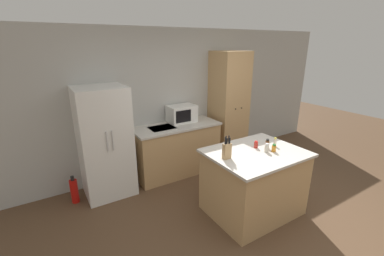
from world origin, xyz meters
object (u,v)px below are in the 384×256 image
(spice_bottle_short_red, at_px, (256,145))
(fire_extinguisher, at_px, (74,191))
(knife_block, at_px, (227,150))
(spice_bottle_tall_dark, at_px, (275,142))
(microwave, at_px, (182,114))
(spice_bottle_green_herb, at_px, (267,144))
(spice_bottle_amber_oil, at_px, (267,148))
(refrigerator, at_px, (105,142))
(spice_bottle_pale_salt, at_px, (274,148))
(pantry_cabinet, at_px, (228,107))

(spice_bottle_short_red, relative_size, fire_extinguisher, 0.23)
(knife_block, xyz_separation_m, spice_bottle_tall_dark, (0.85, -0.03, -0.05))
(microwave, height_order, spice_bottle_green_herb, microwave)
(spice_bottle_amber_oil, xyz_separation_m, fire_extinguisher, (-2.26, 1.66, -0.80))
(refrigerator, relative_size, spice_bottle_green_herb, 13.19)
(refrigerator, relative_size, spice_bottle_amber_oil, 13.91)
(microwave, relative_size, spice_bottle_green_herb, 3.84)
(spice_bottle_amber_oil, bearing_deg, spice_bottle_tall_dark, 18.77)
(spice_bottle_short_red, bearing_deg, spice_bottle_pale_salt, -63.62)
(microwave, distance_m, spice_bottle_green_herb, 1.77)
(spice_bottle_short_red, bearing_deg, spice_bottle_amber_oil, -84.54)
(spice_bottle_short_red, bearing_deg, refrigerator, 138.73)
(microwave, xyz_separation_m, fire_extinguisher, (-1.99, -0.16, -0.90))
(microwave, height_order, spice_bottle_short_red, microwave)
(spice_bottle_pale_salt, bearing_deg, fire_extinguisher, 144.10)
(refrigerator, bearing_deg, spice_bottle_tall_dark, -38.66)
(pantry_cabinet, bearing_deg, refrigerator, -179.14)
(pantry_cabinet, distance_m, microwave, 1.03)
(spice_bottle_green_herb, height_order, fire_extinguisher, spice_bottle_green_herb)
(knife_block, distance_m, spice_bottle_short_red, 0.58)
(refrigerator, xyz_separation_m, knife_block, (1.14, -1.56, 0.18))
(pantry_cabinet, bearing_deg, microwave, 174.43)
(spice_bottle_pale_salt, relative_size, fire_extinguisher, 0.24)
(microwave, xyz_separation_m, spice_bottle_green_herb, (0.39, -1.73, -0.09))
(spice_bottle_amber_oil, xyz_separation_m, spice_bottle_pale_salt, (0.09, -0.04, -0.01))
(refrigerator, height_order, fire_extinguisher, refrigerator)
(refrigerator, distance_m, pantry_cabinet, 2.49)
(refrigerator, height_order, spice_bottle_short_red, refrigerator)
(fire_extinguisher, bearing_deg, spice_bottle_amber_oil, -36.32)
(refrigerator, bearing_deg, pantry_cabinet, 0.86)
(knife_block, relative_size, spice_bottle_amber_oil, 2.48)
(spice_bottle_green_herb, bearing_deg, fire_extinguisher, 146.61)
(spice_bottle_short_red, bearing_deg, fire_extinguisher, 146.56)
(refrigerator, distance_m, spice_bottle_pale_salt, 2.51)
(pantry_cabinet, relative_size, fire_extinguisher, 4.96)
(spice_bottle_pale_salt, bearing_deg, spice_bottle_green_herb, 80.91)
(spice_bottle_tall_dark, height_order, spice_bottle_pale_salt, spice_bottle_tall_dark)
(refrigerator, bearing_deg, knife_block, -53.81)
(refrigerator, height_order, spice_bottle_green_herb, refrigerator)
(spice_bottle_tall_dark, distance_m, spice_bottle_short_red, 0.29)
(spice_bottle_amber_oil, relative_size, spice_bottle_pale_salt, 1.16)
(refrigerator, height_order, spice_bottle_tall_dark, refrigerator)
(knife_block, bearing_deg, microwave, 79.69)
(spice_bottle_tall_dark, bearing_deg, spice_bottle_amber_oil, -161.23)
(microwave, bearing_deg, spice_bottle_green_herb, -77.13)
(knife_block, height_order, spice_bottle_short_red, knife_block)
(pantry_cabinet, height_order, spice_bottle_green_herb, pantry_cabinet)
(refrigerator, relative_size, spice_bottle_pale_salt, 16.15)
(microwave, bearing_deg, refrigerator, -174.60)
(spice_bottle_amber_oil, bearing_deg, fire_extinguisher, 143.68)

